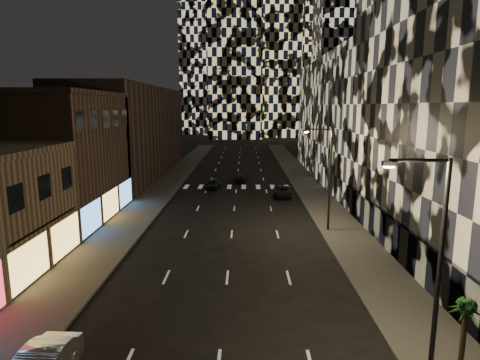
{
  "coord_description": "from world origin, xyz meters",
  "views": [
    {
      "loc": [
        1.11,
        -4.56,
        10.98
      ],
      "look_at": [
        0.8,
        22.55,
        6.0
      ],
      "focal_mm": 30.0,
      "sensor_mm": 36.0,
      "label": 1
    }
  ],
  "objects_px": {
    "streetlight_near": "(434,256)",
    "streetlight_far": "(328,172)",
    "car_dark_rightlane": "(282,192)",
    "car_dark_oncoming": "(241,178)",
    "palm_tree": "(466,314)",
    "car_dark_midlane": "(213,184)"
  },
  "relations": [
    {
      "from": "streetlight_far",
      "to": "palm_tree",
      "type": "relative_size",
      "value": 2.71
    },
    {
      "from": "streetlight_near",
      "to": "car_dark_midlane",
      "type": "relative_size",
      "value": 2.27
    },
    {
      "from": "streetlight_near",
      "to": "car_dark_midlane",
      "type": "distance_m",
      "value": 40.57
    },
    {
      "from": "streetlight_near",
      "to": "car_dark_rightlane",
      "type": "bearing_deg",
      "value": 94.38
    },
    {
      "from": "streetlight_near",
      "to": "streetlight_far",
      "type": "bearing_deg",
      "value": 90.0
    },
    {
      "from": "streetlight_near",
      "to": "car_dark_rightlane",
      "type": "height_order",
      "value": "streetlight_near"
    },
    {
      "from": "streetlight_far",
      "to": "car_dark_rightlane",
      "type": "distance_m",
      "value": 14.74
    },
    {
      "from": "streetlight_near",
      "to": "car_dark_midlane",
      "type": "xyz_separation_m",
      "value": [
        -11.52,
        38.61,
        -4.68
      ]
    },
    {
      "from": "car_dark_rightlane",
      "to": "palm_tree",
      "type": "distance_m",
      "value": 33.85
    },
    {
      "from": "streetlight_near",
      "to": "car_dark_oncoming",
      "type": "height_order",
      "value": "streetlight_near"
    },
    {
      "from": "car_dark_oncoming",
      "to": "car_dark_rightlane",
      "type": "xyz_separation_m",
      "value": [
        5.25,
        -10.23,
        0.06
      ]
    },
    {
      "from": "car_dark_midlane",
      "to": "palm_tree",
      "type": "bearing_deg",
      "value": -64.43
    },
    {
      "from": "car_dark_midlane",
      "to": "streetlight_far",
      "type": "bearing_deg",
      "value": -51.47
    },
    {
      "from": "streetlight_near",
      "to": "streetlight_far",
      "type": "distance_m",
      "value": 20.0
    },
    {
      "from": "car_dark_oncoming",
      "to": "car_dark_rightlane",
      "type": "relative_size",
      "value": 0.87
    },
    {
      "from": "car_dark_midlane",
      "to": "car_dark_oncoming",
      "type": "distance_m",
      "value": 6.49
    },
    {
      "from": "streetlight_near",
      "to": "car_dark_midlane",
      "type": "height_order",
      "value": "streetlight_near"
    },
    {
      "from": "streetlight_far",
      "to": "car_dark_oncoming",
      "type": "xyz_separation_m",
      "value": [
        -7.83,
        23.96,
        -4.76
      ]
    },
    {
      "from": "streetlight_near",
      "to": "streetlight_far",
      "type": "height_order",
      "value": "same"
    },
    {
      "from": "car_dark_rightlane",
      "to": "streetlight_far",
      "type": "bearing_deg",
      "value": -75.06
    },
    {
      "from": "streetlight_near",
      "to": "car_dark_rightlane",
      "type": "xyz_separation_m",
      "value": [
        -2.58,
        33.72,
        -4.7
      ]
    },
    {
      "from": "streetlight_far",
      "to": "car_dark_midlane",
      "type": "bearing_deg",
      "value": 121.76
    }
  ]
}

